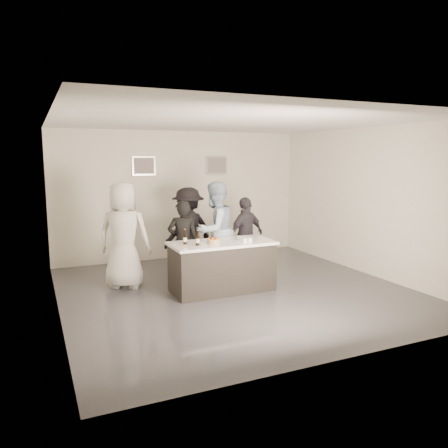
{
  "coord_description": "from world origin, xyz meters",
  "views": [
    {
      "loc": [
        -3.3,
        -6.91,
        2.39
      ],
      "look_at": [
        0.0,
        0.5,
        1.15
      ],
      "focal_mm": 35.0,
      "sensor_mm": 36.0,
      "label": 1
    }
  ],
  "objects_px": {
    "person_main_blue": "(215,230)",
    "person_guest_left": "(124,235)",
    "person_main_black": "(183,242)",
    "person_guest_right": "(246,235)",
    "beer_bottle_a": "(185,237)",
    "person_guest_back": "(188,230)",
    "beer_bottle_b": "(198,238)",
    "bar_counter": "(222,266)",
    "cake": "(214,242)"
  },
  "relations": [
    {
      "from": "person_main_blue",
      "to": "person_guest_left",
      "type": "relative_size",
      "value": 0.98
    },
    {
      "from": "person_main_black",
      "to": "person_guest_right",
      "type": "distance_m",
      "value": 1.47
    },
    {
      "from": "beer_bottle_a",
      "to": "person_main_black",
      "type": "xyz_separation_m",
      "value": [
        0.19,
        0.66,
        -0.23
      ]
    },
    {
      "from": "person_guest_left",
      "to": "person_guest_back",
      "type": "bearing_deg",
      "value": -128.51
    },
    {
      "from": "beer_bottle_a",
      "to": "beer_bottle_b",
      "type": "height_order",
      "value": "same"
    },
    {
      "from": "person_main_black",
      "to": "person_guest_right",
      "type": "bearing_deg",
      "value": -149.85
    },
    {
      "from": "beer_bottle_b",
      "to": "person_guest_back",
      "type": "bearing_deg",
      "value": 76.01
    },
    {
      "from": "person_main_black",
      "to": "person_main_blue",
      "type": "bearing_deg",
      "value": -148.44
    },
    {
      "from": "bar_counter",
      "to": "beer_bottle_b",
      "type": "xyz_separation_m",
      "value": [
        -0.51,
        -0.13,
        0.58
      ]
    },
    {
      "from": "bar_counter",
      "to": "beer_bottle_a",
      "type": "distance_m",
      "value": 0.89
    },
    {
      "from": "beer_bottle_b",
      "to": "person_main_blue",
      "type": "bearing_deg",
      "value": 53.15
    },
    {
      "from": "person_guest_right",
      "to": "bar_counter",
      "type": "bearing_deg",
      "value": 25.74
    },
    {
      "from": "person_main_blue",
      "to": "person_guest_right",
      "type": "bearing_deg",
      "value": 163.28
    },
    {
      "from": "person_guest_left",
      "to": "person_guest_back",
      "type": "relative_size",
      "value": 1.1
    },
    {
      "from": "person_guest_right",
      "to": "person_main_black",
      "type": "bearing_deg",
      "value": -9.69
    },
    {
      "from": "person_main_black",
      "to": "person_main_blue",
      "type": "distance_m",
      "value": 0.75
    },
    {
      "from": "bar_counter",
      "to": "beer_bottle_b",
      "type": "height_order",
      "value": "beer_bottle_b"
    },
    {
      "from": "person_main_black",
      "to": "person_guest_right",
      "type": "relative_size",
      "value": 1.01
    },
    {
      "from": "bar_counter",
      "to": "person_guest_left",
      "type": "bearing_deg",
      "value": 149.02
    },
    {
      "from": "person_main_blue",
      "to": "person_guest_left",
      "type": "height_order",
      "value": "person_guest_left"
    },
    {
      "from": "beer_bottle_a",
      "to": "person_guest_right",
      "type": "relative_size",
      "value": 0.16
    },
    {
      "from": "bar_counter",
      "to": "person_guest_right",
      "type": "bearing_deg",
      "value": 44.88
    },
    {
      "from": "beer_bottle_a",
      "to": "person_guest_right",
      "type": "xyz_separation_m",
      "value": [
        1.64,
        0.9,
        -0.24
      ]
    },
    {
      "from": "person_guest_left",
      "to": "person_guest_right",
      "type": "height_order",
      "value": "person_guest_left"
    },
    {
      "from": "beer_bottle_b",
      "to": "person_main_black",
      "type": "xyz_separation_m",
      "value": [
        0.02,
        0.85,
        -0.23
      ]
    },
    {
      "from": "beer_bottle_a",
      "to": "person_main_blue",
      "type": "relative_size",
      "value": 0.13
    },
    {
      "from": "beer_bottle_a",
      "to": "person_guest_left",
      "type": "distance_m",
      "value": 1.24
    },
    {
      "from": "cake",
      "to": "beer_bottle_a",
      "type": "height_order",
      "value": "beer_bottle_a"
    },
    {
      "from": "bar_counter",
      "to": "person_guest_back",
      "type": "relative_size",
      "value": 1.05
    },
    {
      "from": "person_guest_right",
      "to": "person_guest_back",
      "type": "distance_m",
      "value": 1.21
    },
    {
      "from": "beer_bottle_b",
      "to": "person_main_black",
      "type": "bearing_deg",
      "value": 88.46
    },
    {
      "from": "bar_counter",
      "to": "person_guest_left",
      "type": "xyz_separation_m",
      "value": [
        -1.55,
        0.93,
        0.53
      ]
    },
    {
      "from": "person_main_blue",
      "to": "cake",
      "type": "bearing_deg",
      "value": 41.05
    },
    {
      "from": "beer_bottle_b",
      "to": "person_guest_back",
      "type": "relative_size",
      "value": 0.15
    },
    {
      "from": "beer_bottle_a",
      "to": "person_guest_left",
      "type": "height_order",
      "value": "person_guest_left"
    },
    {
      "from": "beer_bottle_b",
      "to": "person_guest_back",
      "type": "distance_m",
      "value": 1.7
    },
    {
      "from": "beer_bottle_b",
      "to": "person_guest_right",
      "type": "xyz_separation_m",
      "value": [
        1.48,
        1.09,
        -0.24
      ]
    },
    {
      "from": "cake",
      "to": "person_main_black",
      "type": "relative_size",
      "value": 0.14
    },
    {
      "from": "person_guest_left",
      "to": "person_main_black",
      "type": "bearing_deg",
      "value": -162.01
    },
    {
      "from": "person_main_blue",
      "to": "bar_counter",
      "type": "bearing_deg",
      "value": 50.57
    },
    {
      "from": "beer_bottle_b",
      "to": "person_main_black",
      "type": "distance_m",
      "value": 0.88
    },
    {
      "from": "bar_counter",
      "to": "person_guest_left",
      "type": "distance_m",
      "value": 1.89
    },
    {
      "from": "cake",
      "to": "beer_bottle_b",
      "type": "relative_size",
      "value": 0.86
    },
    {
      "from": "person_main_blue",
      "to": "person_guest_right",
      "type": "height_order",
      "value": "person_main_blue"
    },
    {
      "from": "person_main_blue",
      "to": "person_guest_right",
      "type": "distance_m",
      "value": 0.77
    },
    {
      "from": "person_main_black",
      "to": "beer_bottle_a",
      "type": "bearing_deg",
      "value": 95.03
    },
    {
      "from": "person_guest_right",
      "to": "beer_bottle_b",
      "type": "bearing_deg",
      "value": 17.27
    },
    {
      "from": "cake",
      "to": "beer_bottle_a",
      "type": "relative_size",
      "value": 0.86
    },
    {
      "from": "person_guest_right",
      "to": "beer_bottle_a",
      "type": "bearing_deg",
      "value": 9.72
    },
    {
      "from": "person_main_black",
      "to": "beer_bottle_b",
      "type": "bearing_deg",
      "value": 109.16
    }
  ]
}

